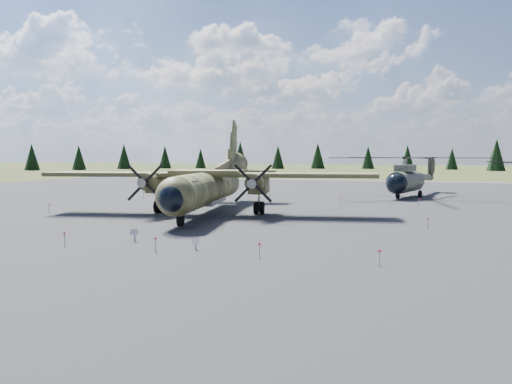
% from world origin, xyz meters
% --- Properties ---
extents(ground, '(500.00, 500.00, 0.00)m').
position_xyz_m(ground, '(0.00, 0.00, 0.00)').
color(ground, '#4E5224').
rests_on(ground, ground).
extents(apron, '(120.00, 120.00, 0.04)m').
position_xyz_m(apron, '(0.00, 10.00, 0.00)').
color(apron, '#5B5C60').
rests_on(apron, ground).
extents(transport_plane, '(30.31, 27.28, 9.98)m').
position_xyz_m(transport_plane, '(-2.62, 5.11, 2.87)').
color(transport_plane, '#3B4123').
rests_on(transport_plane, ground).
extents(helicopter_near, '(24.87, 25.68, 5.16)m').
position_xyz_m(helicopter_near, '(14.52, 27.97, 3.66)').
color(helicopter_near, slate).
rests_on(helicopter_near, ground).
extents(info_placard_left, '(0.52, 0.26, 0.78)m').
position_xyz_m(info_placard_left, '(-0.99, -10.77, 0.52)').
color(info_placard_left, gray).
rests_on(info_placard_left, ground).
extents(info_placard_right, '(0.43, 0.24, 0.65)m').
position_xyz_m(info_placard_right, '(3.78, -12.16, 0.43)').
color(info_placard_right, gray).
rests_on(info_placard_right, ground).
extents(barrier_fence, '(33.12, 29.62, 0.85)m').
position_xyz_m(barrier_fence, '(-0.46, -0.08, 0.51)').
color(barrier_fence, silver).
rests_on(barrier_fence, ground).
extents(treeline, '(329.08, 332.47, 10.96)m').
position_xyz_m(treeline, '(-1.49, 1.83, 4.85)').
color(treeline, black).
rests_on(treeline, ground).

